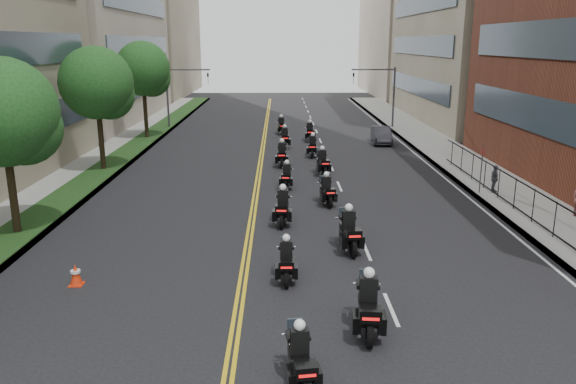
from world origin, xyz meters
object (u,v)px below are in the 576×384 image
(parked_sedan, at_px, (381,135))
(motorcycle_7, at_px, (322,163))
(motorcycle_9, at_px, (313,147))
(motorcycle_8, at_px, (282,155))
(motorcycle_0, at_px, (300,360))
(motorcycle_11, at_px, (310,133))
(motorcycle_1, at_px, (368,308))
(motorcycle_6, at_px, (287,177))
(motorcycle_10, at_px, (285,139))
(pedestrian_c, at_px, (495,179))
(motorcycle_5, at_px, (327,192))
(traffic_cone, at_px, (76,275))
(motorcycle_2, at_px, (286,262))
(motorcycle_12, at_px, (281,126))
(motorcycle_4, at_px, (283,208))
(motorcycle_3, at_px, (349,232))

(parked_sedan, bearing_deg, motorcycle_7, -113.21)
(motorcycle_9, xyz_separation_m, parked_sedan, (5.82, 5.27, -0.01))
(motorcycle_8, bearing_deg, motorcycle_9, 56.15)
(motorcycle_0, bearing_deg, motorcycle_11, 78.92)
(motorcycle_8, bearing_deg, motorcycle_1, -82.78)
(motorcycle_6, bearing_deg, parked_sedan, 66.00)
(motorcycle_10, distance_m, pedestrian_c, 17.75)
(motorcycle_5, distance_m, traffic_cone, 13.20)
(motorcycle_2, distance_m, parked_sedan, 27.69)
(motorcycle_6, distance_m, parked_sedan, 16.12)
(motorcycle_12, bearing_deg, motorcycle_9, -85.17)
(motorcycle_7, height_order, traffic_cone, motorcycle_7)
(motorcycle_4, relative_size, motorcycle_7, 1.01)
(motorcycle_11, height_order, motorcycle_12, motorcycle_11)
(motorcycle_3, height_order, pedestrian_c, motorcycle_3)
(motorcycle_6, relative_size, motorcycle_11, 0.90)
(motorcycle_1, distance_m, motorcycle_10, 28.49)
(motorcycle_6, relative_size, motorcycle_7, 0.89)
(motorcycle_1, xyz_separation_m, motorcycle_9, (-0.09, 24.90, -0.07))
(motorcycle_8, distance_m, motorcycle_11, 9.75)
(motorcycle_6, relative_size, motorcycle_9, 0.93)
(motorcycle_4, bearing_deg, motorcycle_3, -49.19)
(motorcycle_11, height_order, pedestrian_c, motorcycle_11)
(motorcycle_12, bearing_deg, motorcycle_8, -97.53)
(motorcycle_11, bearing_deg, motorcycle_3, -89.21)
(motorcycle_5, bearing_deg, motorcycle_1, -97.43)
(motorcycle_6, xyz_separation_m, motorcycle_11, (2.10, 15.19, 0.07))
(motorcycle_4, height_order, motorcycle_7, motorcycle_4)
(motorcycle_10, relative_size, pedestrian_c, 1.62)
(motorcycle_2, relative_size, motorcycle_3, 0.86)
(motorcycle_0, distance_m, motorcycle_4, 12.23)
(motorcycle_1, bearing_deg, motorcycle_6, 102.53)
(motorcycle_5, bearing_deg, motorcycle_11, 81.68)
(motorcycle_0, relative_size, motorcycle_7, 0.92)
(motorcycle_5, bearing_deg, motorcycle_0, -104.87)
(motorcycle_5, xyz_separation_m, motorcycle_12, (-2.15, 22.06, 0.03))
(motorcycle_12, height_order, parked_sedan, motorcycle_12)
(motorcycle_0, bearing_deg, motorcycle_4, 83.92)
(motorcycle_5, xyz_separation_m, motorcycle_8, (-2.18, 8.99, 0.06))
(motorcycle_1, distance_m, pedestrian_c, 16.99)
(parked_sedan, bearing_deg, motorcycle_2, -102.89)
(motorcycle_7, xyz_separation_m, traffic_cone, (-9.45, -15.99, -0.34))
(motorcycle_12, height_order, traffic_cone, motorcycle_12)
(motorcycle_3, relative_size, motorcycle_10, 1.05)
(motorcycle_4, height_order, traffic_cone, motorcycle_4)
(motorcycle_4, bearing_deg, motorcycle_5, 57.63)
(motorcycle_12, distance_m, traffic_cone, 32.33)
(motorcycle_4, xyz_separation_m, motorcycle_10, (0.29, 18.67, -0.01))
(motorcycle_1, relative_size, parked_sedan, 0.64)
(motorcycle_7, relative_size, motorcycle_10, 1.01)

